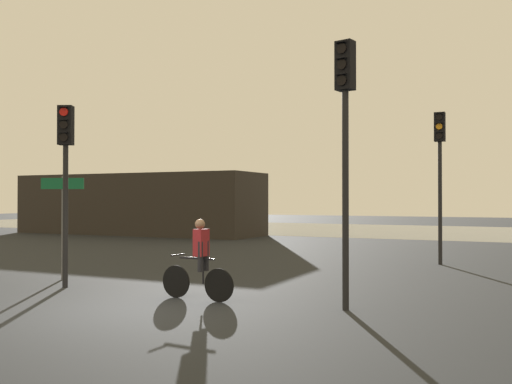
% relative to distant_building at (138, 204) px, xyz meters
% --- Properties ---
extents(ground_plane, '(120.00, 120.00, 0.00)m').
position_rel_distant_building_xyz_m(ground_plane, '(13.72, -18.81, -1.72)').
color(ground_plane, black).
extents(water_strip, '(80.00, 16.00, 0.01)m').
position_rel_distant_building_xyz_m(water_strip, '(13.72, 10.00, -1.72)').
color(water_strip, slate).
rests_on(water_strip, ground).
extents(distant_building, '(14.86, 4.00, 3.45)m').
position_rel_distant_building_xyz_m(distant_building, '(0.00, 0.00, 0.00)').
color(distant_building, '#2D2823').
rests_on(distant_building, ground).
extents(traffic_light_far_right, '(0.32, 0.34, 4.71)m').
position_rel_distant_building_xyz_m(traffic_light_far_right, '(18.01, -8.54, 1.53)').
color(traffic_light_far_right, black).
rests_on(traffic_light_far_right, ground).
extents(traffic_light_near_left, '(0.39, 0.41, 4.16)m').
position_rel_distant_building_xyz_m(traffic_light_near_left, '(10.92, -17.01, 1.18)').
color(traffic_light_near_left, black).
rests_on(traffic_light_near_left, ground).
extents(traffic_light_near_right, '(0.36, 0.38, 4.91)m').
position_rel_distant_building_xyz_m(traffic_light_near_right, '(17.46, -16.82, 1.66)').
color(traffic_light_near_right, black).
rests_on(traffic_light_near_right, ground).
extents(direction_sign_post, '(1.03, 0.44, 2.60)m').
position_rel_distant_building_xyz_m(direction_sign_post, '(9.91, -16.06, -0.03)').
color(direction_sign_post, slate).
rests_on(direction_sign_post, ground).
extents(cyclist, '(1.71, 0.46, 1.62)m').
position_rel_distant_building_xyz_m(cyclist, '(14.53, -17.08, -0.90)').
color(cyclist, black).
rests_on(cyclist, ground).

